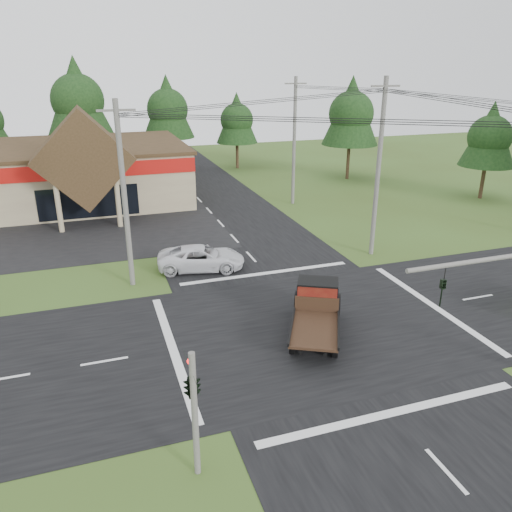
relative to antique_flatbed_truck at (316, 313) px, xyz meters
name	(u,v)px	position (x,y,z in m)	size (l,w,h in m)	color
ground	(314,326)	(0.33, 0.88, -1.20)	(120.00, 120.00, 0.00)	#394C1B
road_ns	(314,326)	(0.33, 0.88, -1.19)	(12.00, 120.00, 0.02)	black
road_ew	(314,326)	(0.33, 0.88, -1.19)	(120.00, 12.00, 0.02)	black
parking_apron	(36,237)	(-13.67, 19.88, -1.19)	(28.00, 14.00, 0.02)	black
cvs_building	(20,175)	(-15.37, 30.45, 1.58)	(30.40, 18.20, 9.19)	gray
traffic_signal_corner	(192,375)	(-7.17, -6.44, 2.32)	(0.53, 2.48, 4.40)	#595651
utility_pole_nw	(124,195)	(-7.67, 8.88, 4.18)	(2.00, 0.30, 10.50)	#595651
utility_pole_ne	(378,168)	(8.33, 8.88, 4.69)	(2.00, 0.30, 11.50)	#595651
utility_pole_n	(294,141)	(8.33, 22.88, 4.54)	(2.00, 0.30, 11.20)	#595651
tree_row_c	(77,98)	(-9.67, 41.88, 7.52)	(7.28, 7.28, 13.13)	#332316
tree_row_d	(167,107)	(0.33, 42.88, 6.17)	(6.16, 6.16, 11.11)	#332316
tree_row_e	(237,118)	(8.33, 40.88, 4.83)	(5.04, 5.04, 9.09)	#332316
tree_side_ne	(351,111)	(18.33, 30.88, 6.17)	(6.16, 6.16, 11.11)	#332316
tree_side_e_near	(490,135)	(26.33, 18.88, 4.83)	(5.04, 5.04, 9.09)	#332316
antique_flatbed_truck	(316,313)	(0.00, 0.00, 0.00)	(2.20, 5.75, 2.41)	#560E0C
white_pickup	(201,258)	(-3.29, 9.89, -0.45)	(2.49, 5.40, 1.50)	silver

